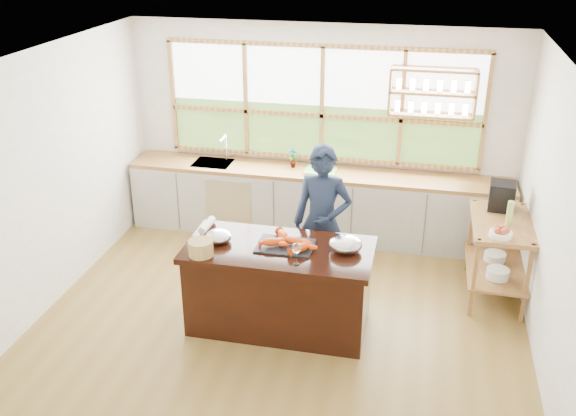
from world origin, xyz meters
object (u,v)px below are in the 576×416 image
(espresso_machine, at_px, (502,196))
(wicker_basket, at_px, (201,248))
(island, at_px, (279,286))
(cook, at_px, (322,223))

(espresso_machine, relative_size, wicker_basket, 1.29)
(island, relative_size, cook, 1.07)
(cook, distance_m, wicker_basket, 1.44)
(island, height_order, espresso_machine, espresso_machine)
(island, relative_size, wicker_basket, 7.77)
(cook, height_order, espresso_machine, cook)
(island, xyz_separation_m, espresso_machine, (2.19, 1.43, 0.60))
(wicker_basket, bearing_deg, island, 24.33)
(island, height_order, cook, cook)
(espresso_machine, distance_m, wicker_basket, 3.37)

